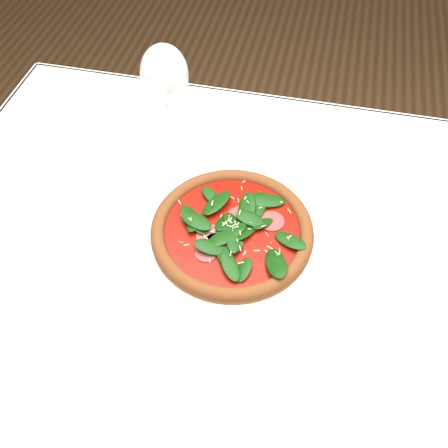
# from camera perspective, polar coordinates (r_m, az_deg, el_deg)

# --- Properties ---
(ground) EXTENTS (6.00, 6.00, 0.00)m
(ground) POSITION_cam_1_polar(r_m,az_deg,el_deg) (1.48, 3.03, -20.17)
(ground) COLOR brown
(ground) RESTS_ON ground
(dining_table) EXTENTS (1.21, 0.81, 0.75)m
(dining_table) POSITION_cam_1_polar(r_m,az_deg,el_deg) (0.89, 4.78, -6.99)
(dining_table) COLOR silver
(dining_table) RESTS_ON ground
(plate) EXTENTS (0.30, 0.30, 0.01)m
(plate) POSITION_cam_1_polar(r_m,az_deg,el_deg) (0.82, 0.92, -1.33)
(plate) COLOR silver
(plate) RESTS_ON dining_table
(pizza) EXTENTS (0.34, 0.34, 0.03)m
(pizza) POSITION_cam_1_polar(r_m,az_deg,el_deg) (0.80, 0.93, -0.58)
(pizza) COLOR #9C6425
(pizza) RESTS_ON plate
(wine_glass) EXTENTS (0.08, 0.08, 0.20)m
(wine_glass) POSITION_cam_1_polar(r_m,az_deg,el_deg) (0.90, -6.80, 16.36)
(wine_glass) COLOR white
(wine_glass) RESTS_ON dining_table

